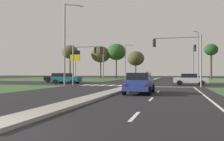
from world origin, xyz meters
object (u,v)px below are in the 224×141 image
Objects in this scene: traffic_signal_far_right at (194,57)px; treeline_near at (70,52)px; traffic_signal_near_left at (84,58)px; pedestrian_at_median at (147,75)px; street_lamp_second at (66,40)px; treeline_fourth at (136,58)px; treeline_second at (101,54)px; car_blue_third at (139,83)px; street_lamp_fourth at (126,60)px; treeline_third at (116,52)px; traffic_signal_near_right at (183,51)px; street_lamp_third at (198,54)px; car_silver_fifth at (190,79)px; car_black_near at (59,78)px; fuel_price_totem at (75,59)px; traffic_signal_far_left at (100,58)px; treeline_fifth at (211,50)px; car_navy_fourth at (137,77)px; car_teal_second at (66,78)px.

treeline_near reaches higher than traffic_signal_far_right.
traffic_signal_near_left is 17.33m from pedestrian_at_median.
street_lamp_second reaches higher than treeline_fourth.
treeline_second is (-23.75, 27.43, 2.83)m from traffic_signal_far_right.
car_blue_third is 52.83m from treeline_near.
treeline_third reaches higher than street_lamp_fourth.
traffic_signal_near_right is 17.64m from street_lamp_third.
street_lamp_third is at bearing 79.98° from traffic_signal_far_right.
car_silver_fifth is 7.53m from traffic_signal_far_right.
car_black_near is 20.65m from car_silver_fifth.
car_silver_fifth is 39.81m from treeline_third.
fuel_price_totem is at bearing 178.31° from traffic_signal_far_right.
street_lamp_third reaches higher than treeline_fourth.
pedestrian_at_median is at bearing -59.30° from car_black_near.
traffic_signal_near_right is at bearing -33.66° from fuel_price_totem.
traffic_signal_far_left is 17.28m from street_lamp_third.
traffic_signal_far_left is 5.00m from fuel_price_totem.
treeline_second reaches higher than fuel_price_totem.
treeline_fourth reaches higher than traffic_signal_near_left.
car_blue_third is 0.41× the size of street_lamp_second.
traffic_signal_near_left is 0.55× the size of treeline_second.
treeline_second is 29.59m from treeline_fifth.
traffic_signal_near_right is at bearing -49.86° from treeline_near.
treeline_fifth is (10.98, 45.56, 6.33)m from car_blue_third.
fuel_price_totem is at bearing -166.13° from street_lamp_third.
treeline_fourth is (-7.60, 45.33, 4.60)m from car_blue_third.
fuel_price_totem is at bearing 29.84° from car_navy_fourth.
traffic_signal_near_left is 40.39m from treeline_second.
street_lamp_fourth is 1.30× the size of treeline_fourth.
car_navy_fourth is 0.57× the size of treeline_fourth.
car_navy_fourth is at bearing -38.29° from treeline_near.
traffic_signal_near_right is at bearing -102.06° from treeline_fifth.
car_blue_third is 47.29m from treeline_fifth.
traffic_signal_far_left is 28.91m from treeline_second.
pedestrian_at_median is at bearing -55.07° from treeline_second.
car_navy_fourth is 24.42m from treeline_third.
street_lamp_fourth is 1.09× the size of treeline_fifth.
car_teal_second is 7.34m from street_lamp_second.
traffic_signal_near_right is 0.58× the size of treeline_third.
street_lamp_third reaches higher than car_black_near.
treeline_second is at bearing 4.50° from car_black_near.
car_blue_third is 46.19m from treeline_fourth.
traffic_signal_far_left is at bearing 97.53° from traffic_signal_near_left.
street_lamp_third is (19.47, 12.46, 4.23)m from car_teal_second.
traffic_signal_near_right is 1.05× the size of fuel_price_totem.
traffic_signal_far_right is 0.63× the size of treeline_near.
treeline_fifth is (25.79, 23.34, 3.08)m from fuel_price_totem.
traffic_signal_near_left is (7.64, -8.15, 2.69)m from car_black_near.
fuel_price_totem is at bearing 172.70° from traffic_signal_far_left.
car_black_near is 0.50× the size of street_lamp_third.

